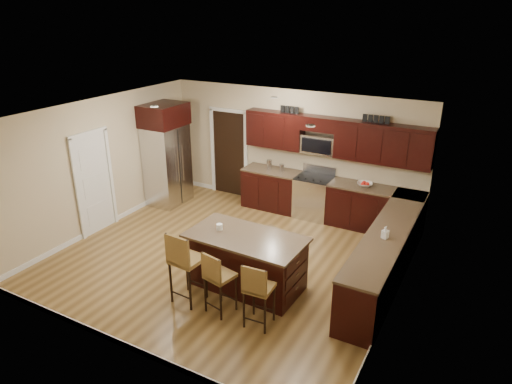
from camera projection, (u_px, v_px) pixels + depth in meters
The scene contains 23 objects.
floor at pixel (229, 258), 8.48m from camera, with size 6.00×6.00×0.00m, color olive.
ceiling at pixel (225, 114), 7.46m from camera, with size 6.00×6.00×0.00m, color silver.
wall_back at pixel (292, 150), 10.21m from camera, with size 6.00×6.00×0.00m, color #C5B38E.
wall_left at pixel (102, 164), 9.30m from camera, with size 5.50×5.50×0.00m, color #C5B38E.
wall_right at pixel (402, 227), 6.64m from camera, with size 5.50×5.50×0.00m, color #C5B38E.
base_cabinets at pixel (354, 227), 8.64m from camera, with size 4.02×3.96×0.92m.
upper_cabinets at pixel (336, 137), 9.43m from camera, with size 4.00×0.33×0.80m.
range at pixel (314, 196), 10.00m from camera, with size 0.76×0.64×1.11m.
microwave at pixel (319, 144), 9.69m from camera, with size 0.76×0.31×0.40m, color silver.
doorway at pixel (229, 154), 11.05m from camera, with size 0.85×0.03×2.06m, color black.
pantry_door at pixel (94, 184), 9.17m from camera, with size 0.03×0.80×2.04m, color white.
letter_decor at pixel (330, 114), 9.32m from camera, with size 2.20×0.03×0.15m, color black, non-canonical shape.
island at pixel (246, 263), 7.48m from camera, with size 1.95×1.07×0.92m.
stool_left at pixel (184, 260), 6.93m from camera, with size 0.48×0.48×1.21m.
stool_mid at pixel (217, 276), 6.72m from camera, with size 0.46×0.46×1.03m.
stool_right at pixel (257, 289), 6.42m from camera, with size 0.41×0.41×1.03m.
refrigerator at pixel (167, 154), 10.46m from camera, with size 0.79×0.99×2.35m.
floor_mat at pixel (275, 235), 9.31m from camera, with size 0.85×0.57×0.01m, color brown.
fruit_bowl at pixel (365, 184), 9.33m from camera, with size 0.31×0.31×0.08m, color silver.
soap_bottle at pixel (385, 232), 7.20m from camera, with size 0.09×0.09×0.20m, color #B2B2B2.
canister_tall at pixel (269, 165), 10.27m from camera, with size 0.12×0.12×0.22m, color silver.
canister_short at pixel (282, 168), 10.14m from camera, with size 0.11×0.11×0.17m, color silver.
island_jar at pixel (219, 227), 7.50m from camera, with size 0.10×0.10×0.10m, color white.
Camera 1 is at (3.97, -6.26, 4.32)m, focal length 32.00 mm.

